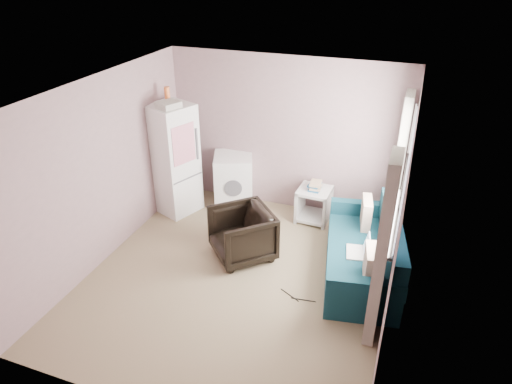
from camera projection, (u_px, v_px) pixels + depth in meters
room at (237, 195)px, 5.45m from camera, size 3.84×4.24×2.54m
armchair at (242, 232)px, 6.30m from camera, size 1.06×1.06×0.80m
fridge at (174, 159)px, 7.23m from camera, size 0.80×0.80×2.04m
washing_machine at (234, 179)px, 7.62m from camera, size 0.80×0.80×0.88m
side_table at (314, 202)px, 7.20m from camera, size 0.52×0.52×0.68m
sofa at (366, 256)px, 5.95m from camera, size 1.20×2.06×0.87m
window_dressing at (392, 203)px, 5.57m from camera, size 0.17×2.62×2.18m
floor_cables at (296, 297)px, 5.70m from camera, size 0.48×0.16×0.01m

